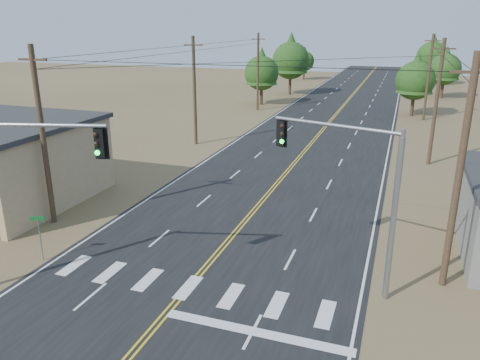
% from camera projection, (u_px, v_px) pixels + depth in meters
% --- Properties ---
extents(road, '(15.00, 200.00, 0.02)m').
position_uv_depth(road, '(298.00, 159.00, 40.12)').
color(road, black).
rests_on(road, ground).
extents(utility_pole_left_near, '(1.80, 0.30, 10.00)m').
position_uv_depth(utility_pole_left_near, '(43.00, 136.00, 25.68)').
color(utility_pole_left_near, '#4C3826').
rests_on(utility_pole_left_near, ground).
extents(utility_pole_left_mid, '(1.80, 0.30, 10.00)m').
position_uv_depth(utility_pole_left_mid, '(195.00, 90.00, 43.60)').
color(utility_pole_left_mid, '#4C3826').
rests_on(utility_pole_left_mid, ground).
extents(utility_pole_left_far, '(1.80, 0.30, 10.00)m').
position_uv_depth(utility_pole_left_far, '(258.00, 71.00, 61.51)').
color(utility_pole_left_far, '#4C3826').
rests_on(utility_pole_left_far, ground).
extents(utility_pole_right_near, '(1.80, 0.30, 10.00)m').
position_uv_depth(utility_pole_right_near, '(459.00, 174.00, 19.10)').
color(utility_pole_right_near, '#4C3826').
rests_on(utility_pole_right_near, ground).
extents(utility_pole_right_mid, '(1.80, 0.30, 10.00)m').
position_uv_depth(utility_pole_right_mid, '(436.00, 102.00, 37.02)').
color(utility_pole_right_mid, '#4C3826').
rests_on(utility_pole_right_mid, ground).
extents(utility_pole_right_far, '(1.80, 0.30, 10.00)m').
position_uv_depth(utility_pole_right_far, '(428.00, 77.00, 54.93)').
color(utility_pole_right_far, '#4C3826').
rests_on(utility_pole_right_far, ground).
extents(signal_mast_left, '(5.84, 1.80, 7.44)m').
position_uv_depth(signal_mast_left, '(10.00, 179.00, 18.85)').
color(signal_mast_left, gray).
rests_on(signal_mast_left, ground).
extents(signal_mast_right, '(5.47, 1.89, 7.23)m').
position_uv_depth(signal_mast_right, '(358.00, 181.00, 19.03)').
color(signal_mast_right, gray).
rests_on(signal_mast_right, ground).
extents(street_sign, '(0.65, 0.25, 2.30)m').
position_uv_depth(street_sign, '(39.00, 231.00, 22.38)').
color(street_sign, gray).
rests_on(street_sign, ground).
extents(tree_left_near, '(4.83, 4.83, 8.05)m').
position_uv_depth(tree_left_near, '(262.00, 70.00, 66.13)').
color(tree_left_near, '#3F2D1E').
rests_on(tree_left_near, ground).
extents(tree_left_mid, '(5.95, 5.95, 9.92)m').
position_uv_depth(tree_left_mid, '(291.00, 57.00, 75.51)').
color(tree_left_mid, '#3F2D1E').
rests_on(tree_left_mid, ground).
extents(tree_left_far, '(4.10, 4.10, 6.83)m').
position_uv_depth(tree_left_far, '(304.00, 59.00, 97.23)').
color(tree_left_far, '#3F2D1E').
rests_on(tree_left_far, ground).
extents(tree_right_near, '(4.76, 4.76, 7.94)m').
position_uv_depth(tree_right_near, '(416.00, 77.00, 57.72)').
color(tree_right_near, '#3F2D1E').
rests_on(tree_right_near, ground).
extents(tree_right_mid, '(4.83, 4.83, 8.04)m').
position_uv_depth(tree_right_mid, '(445.00, 66.00, 72.07)').
color(tree_right_mid, '#3F2D1E').
rests_on(tree_right_mid, ground).
extents(tree_right_far, '(5.70, 5.70, 9.50)m').
position_uv_depth(tree_right_far, '(432.00, 54.00, 87.68)').
color(tree_right_far, '#3F2D1E').
rests_on(tree_right_far, ground).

